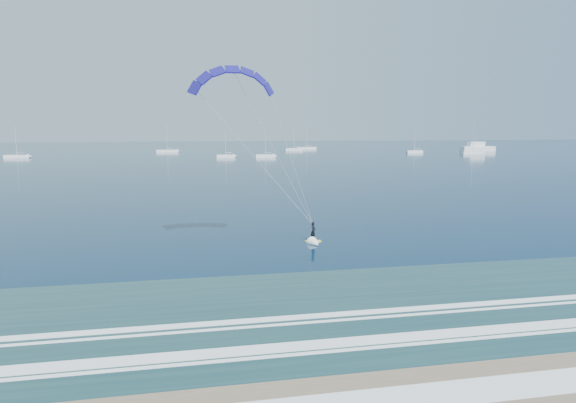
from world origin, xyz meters
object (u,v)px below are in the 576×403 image
Objects in this scene: sailboat_3 at (226,156)px; sailboat_7 at (265,156)px; sailboat_1 at (17,156)px; sailboat_8 at (306,148)px; motor_yacht at (477,148)px; kitesurfer_rig at (274,150)px; sailboat_2 at (167,151)px; sailboat_4 at (294,149)px; sailboat_5 at (414,152)px; sailboat_6 at (473,153)px.

sailboat_3 is 0.92× the size of sailboat_7.
sailboat_1 is 142.85m from sailboat_8.
motor_yacht is 1.71× the size of sailboat_3.
kitesurfer_rig reaches higher than motor_yacht.
sailboat_7 is at bearing 81.44° from kitesurfer_rig.
sailboat_2 is 63.90m from sailboat_4.
motor_yacht is 91.99m from sailboat_4.
sailboat_4 is at bearing 56.25° from sailboat_3.
motor_yacht is 1.56× the size of sailboat_7.
sailboat_3 is at bearing -165.62° from motor_yacht.
sailboat_1 is 1.00× the size of sailboat_4.
kitesurfer_rig is 236.60m from sailboat_8.
sailboat_1 reaches higher than sailboat_5.
sailboat_4 reaches higher than sailboat_7.
motor_yacht is 131.94m from sailboat_3.
sailboat_1 is 0.93× the size of sailboat_8.
sailboat_2 is at bearing -163.03° from sailboat_8.
sailboat_1 is 1.23× the size of sailboat_3.
sailboat_7 is at bearing -162.02° from sailboat_5.
sailboat_5 is (168.06, 8.66, -0.01)m from sailboat_1.
sailboat_1 reaches higher than sailboat_3.
sailboat_5 is (89.18, 22.27, 0.00)m from sailboat_3.
sailboat_6 is at bearing -38.14° from sailboat_4.
kitesurfer_rig reaches higher than sailboat_2.
sailboat_7 is at bearing -54.18° from sailboat_2.
sailboat_3 is at bearing -9.79° from sailboat_1.
sailboat_2 is at bearing 35.05° from sailboat_1.
kitesurfer_rig reaches higher than sailboat_1.
kitesurfer_rig is at bearing -125.89° from motor_yacht.
kitesurfer_rig is at bearing -126.09° from sailboat_6.
sailboat_3 is at bearing -123.75° from sailboat_4.
sailboat_3 is at bearing -123.83° from sailboat_8.
sailboat_1 is at bearing -154.60° from sailboat_8.
sailboat_1 is at bearing -158.82° from sailboat_4.
sailboat_5 reaches higher than sailboat_3.
sailboat_6 is at bearing -19.51° from sailboat_2.
sailboat_5 is at bearing -53.44° from sailboat_8.
kitesurfer_rig reaches higher than sailboat_6.
sailboat_8 is at bearing 55.88° from sailboat_4.
sailboat_2 is 1.02× the size of sailboat_8.
sailboat_6 is at bearing -49.82° from sailboat_8.
kitesurfer_rig is 1.42× the size of sailboat_4.
sailboat_5 reaches higher than motor_yacht.
motor_yacht is 1.27× the size of sailboat_6.
sailboat_8 is at bearing 75.85° from kitesurfer_rig.
sailboat_2 is at bearing 172.64° from motor_yacht.
motor_yacht is at bearing -7.36° from sailboat_2.
sailboat_8 is (10.35, 15.28, -0.00)m from sailboat_4.
sailboat_2 is 116.78m from sailboat_5.
sailboat_8 is at bearing 56.17° from sailboat_3.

